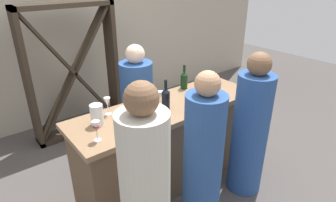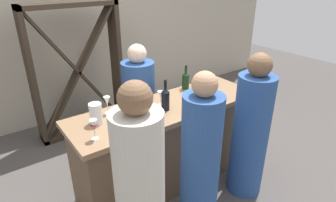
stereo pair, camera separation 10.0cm
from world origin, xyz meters
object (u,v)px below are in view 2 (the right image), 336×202
at_px(wine_glass_near_left, 195,100).
at_px(wine_glass_near_center, 138,114).
at_px(person_right_guest, 250,133).
at_px(person_left_guest, 140,191).
at_px(person_server_behind, 139,107).
at_px(wine_bottle_second_left_near_black, 165,99).
at_px(wine_bottle_center_amber_brown, 199,97).
at_px(wine_glass_far_left, 143,109).
at_px(wine_bottle_second_right_dark_green, 186,80).
at_px(wine_glass_far_right, 107,101).
at_px(wine_glass_near_right, 94,126).
at_px(wine_rack, 78,71).
at_px(wine_bottle_leftmost_dark_green, 144,100).
at_px(person_center_guest, 200,161).
at_px(wine_glass_far_center, 161,95).
at_px(water_pitcher, 96,114).

xyz_separation_m(wine_glass_near_left, wine_glass_near_center, (-0.58, 0.07, -0.00)).
bearing_deg(wine_glass_near_left, person_right_guest, -38.70).
relative_size(wine_glass_near_left, person_left_guest, 0.11).
bearing_deg(wine_glass_near_left, person_server_behind, 96.95).
distance_m(wine_bottle_second_left_near_black, wine_bottle_center_amber_brown, 0.34).
bearing_deg(wine_glass_far_left, wine_glass_near_center, -138.18).
xyz_separation_m(wine_bottle_second_right_dark_green, wine_glass_near_left, (-0.29, -0.49, 0.01)).
bearing_deg(wine_glass_far_right, person_left_guest, -102.21).
height_order(wine_glass_far_right, person_server_behind, person_server_behind).
bearing_deg(wine_glass_near_right, wine_rack, 74.30).
xyz_separation_m(wine_bottle_leftmost_dark_green, person_right_guest, (0.83, -0.65, -0.35)).
xyz_separation_m(wine_bottle_center_amber_brown, wine_glass_near_right, (-1.08, 0.04, 0.01)).
relative_size(wine_rack, person_right_guest, 1.20).
bearing_deg(wine_bottle_leftmost_dark_green, person_center_guest, -80.36).
xyz_separation_m(wine_bottle_second_left_near_black, person_left_guest, (-0.68, -0.63, -0.32)).
bearing_deg(wine_bottle_second_right_dark_green, person_left_guest, -141.47).
relative_size(wine_bottle_leftmost_dark_green, wine_bottle_center_amber_brown, 1.06).
height_order(wine_bottle_second_right_dark_green, person_right_guest, person_right_guest).
bearing_deg(person_right_guest, person_center_guest, 92.61).
height_order(wine_bottle_second_right_dark_green, person_left_guest, person_left_guest).
height_order(wine_bottle_second_left_near_black, wine_bottle_second_right_dark_green, wine_bottle_second_left_near_black).
bearing_deg(person_left_guest, person_center_guest, -89.53).
bearing_deg(person_center_guest, person_right_guest, -87.54).
xyz_separation_m(wine_bottle_leftmost_dark_green, wine_glass_near_right, (-0.59, -0.20, 0.01)).
relative_size(wine_glass_far_center, wine_glass_far_right, 0.89).
bearing_deg(wine_glass_far_left, wine_bottle_leftmost_dark_green, 55.49).
height_order(wine_bottle_second_right_dark_green, wine_glass_far_right, wine_bottle_second_right_dark_green).
distance_m(person_center_guest, person_right_guest, 0.72).
relative_size(wine_bottle_leftmost_dark_green, wine_bottle_second_right_dark_green, 1.09).
distance_m(wine_bottle_leftmost_dark_green, wine_glass_near_center, 0.30).
relative_size(wine_glass_near_left, person_right_guest, 0.11).
relative_size(person_center_guest, person_server_behind, 1.05).
relative_size(wine_bottle_second_right_dark_green, wine_glass_far_right, 1.63).
distance_m(wine_bottle_center_amber_brown, person_server_behind, 0.94).
bearing_deg(wine_glass_near_left, wine_bottle_second_right_dark_green, 59.46).
xyz_separation_m(wine_glass_far_right, person_left_guest, (-0.19, -0.90, -0.32)).
bearing_deg(water_pitcher, person_left_guest, -92.07).
height_order(wine_bottle_leftmost_dark_green, person_left_guest, person_left_guest).
height_order(wine_glass_far_center, person_server_behind, person_server_behind).
bearing_deg(person_server_behind, water_pitcher, -54.97).
distance_m(wine_bottle_center_amber_brown, wine_glass_far_right, 0.89).
bearing_deg(wine_bottle_leftmost_dark_green, wine_bottle_second_left_near_black, -31.30).
height_order(person_left_guest, person_server_behind, person_left_guest).
bearing_deg(wine_rack, person_left_guest, -100.16).
bearing_deg(wine_glass_near_right, person_left_guest, -80.76).
distance_m(wine_bottle_second_left_near_black, wine_glass_far_left, 0.27).
relative_size(wine_glass_near_right, person_right_guest, 0.12).
bearing_deg(person_right_guest, person_server_behind, 22.54).
bearing_deg(person_server_behind, person_left_guest, -31.76).
bearing_deg(water_pitcher, person_center_guest, -50.89).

